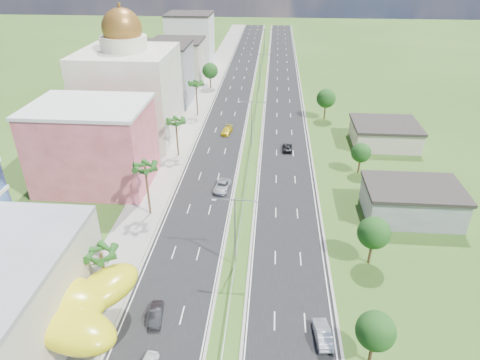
# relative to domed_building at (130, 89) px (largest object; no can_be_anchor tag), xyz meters

# --- Properties ---
(ground) EXTENTS (500.00, 500.00, 0.00)m
(ground) POSITION_rel_domed_building_xyz_m (28.00, -55.00, -11.35)
(ground) COLOR #2D5119
(ground) RESTS_ON ground
(road_left) EXTENTS (11.00, 260.00, 0.04)m
(road_left) POSITION_rel_domed_building_xyz_m (20.50, 35.00, -11.33)
(road_left) COLOR black
(road_left) RESTS_ON ground
(road_right) EXTENTS (11.00, 260.00, 0.04)m
(road_right) POSITION_rel_domed_building_xyz_m (35.50, 35.00, -11.33)
(road_right) COLOR black
(road_right) RESTS_ON ground
(sidewalk_left) EXTENTS (7.00, 260.00, 0.12)m
(sidewalk_left) POSITION_rel_domed_building_xyz_m (11.00, 35.00, -11.29)
(sidewalk_left) COLOR gray
(sidewalk_left) RESTS_ON ground
(median_guardrail) EXTENTS (0.10, 216.06, 0.76)m
(median_guardrail) POSITION_rel_domed_building_xyz_m (28.00, 16.99, -10.74)
(median_guardrail) COLOR gray
(median_guardrail) RESTS_ON ground
(streetlight_median_b) EXTENTS (6.04, 0.25, 11.00)m
(streetlight_median_b) POSITION_rel_domed_building_xyz_m (28.00, -45.00, -4.61)
(streetlight_median_b) COLOR gray
(streetlight_median_b) RESTS_ON ground
(streetlight_median_c) EXTENTS (6.04, 0.25, 11.00)m
(streetlight_median_c) POSITION_rel_domed_building_xyz_m (28.00, -5.00, -4.61)
(streetlight_median_c) COLOR gray
(streetlight_median_c) RESTS_ON ground
(streetlight_median_d) EXTENTS (6.04, 0.25, 11.00)m
(streetlight_median_d) POSITION_rel_domed_building_xyz_m (28.00, 40.00, -4.61)
(streetlight_median_d) COLOR gray
(streetlight_median_d) RESTS_ON ground
(streetlight_median_e) EXTENTS (6.04, 0.25, 11.00)m
(streetlight_median_e) POSITION_rel_domed_building_xyz_m (28.00, 85.00, -4.61)
(streetlight_median_e) COLOR gray
(streetlight_median_e) RESTS_ON ground
(lime_canopy) EXTENTS (18.00, 15.00, 7.40)m
(lime_canopy) POSITION_rel_domed_building_xyz_m (8.00, -59.00, -6.36)
(lime_canopy) COLOR gold
(lime_canopy) RESTS_ON ground
(pink_shophouse) EXTENTS (20.00, 15.00, 15.00)m
(pink_shophouse) POSITION_rel_domed_building_xyz_m (0.00, -23.00, -3.85)
(pink_shophouse) COLOR #B44A4D
(pink_shophouse) RESTS_ON ground
(domed_building) EXTENTS (20.00, 20.00, 28.70)m
(domed_building) POSITION_rel_domed_building_xyz_m (0.00, 0.00, 0.00)
(domed_building) COLOR beige
(domed_building) RESTS_ON ground
(midrise_grey) EXTENTS (16.00, 15.00, 16.00)m
(midrise_grey) POSITION_rel_domed_building_xyz_m (1.00, 25.00, -3.35)
(midrise_grey) COLOR gray
(midrise_grey) RESTS_ON ground
(midrise_beige) EXTENTS (16.00, 15.00, 13.00)m
(midrise_beige) POSITION_rel_domed_building_xyz_m (1.00, 47.00, -4.85)
(midrise_beige) COLOR #B6AB96
(midrise_beige) RESTS_ON ground
(midrise_white) EXTENTS (16.00, 15.00, 18.00)m
(midrise_white) POSITION_rel_domed_building_xyz_m (1.00, 70.00, -2.35)
(midrise_white) COLOR silver
(midrise_white) RESTS_ON ground
(shed_near) EXTENTS (15.00, 10.00, 5.00)m
(shed_near) POSITION_rel_domed_building_xyz_m (56.00, -30.00, -8.85)
(shed_near) COLOR gray
(shed_near) RESTS_ON ground
(shed_far) EXTENTS (14.00, 12.00, 4.40)m
(shed_far) POSITION_rel_domed_building_xyz_m (58.00, -0.00, -9.15)
(shed_far) COLOR #B6AB96
(shed_far) RESTS_ON ground
(palm_tree_b) EXTENTS (3.60, 3.60, 8.10)m
(palm_tree_b) POSITION_rel_domed_building_xyz_m (12.50, -53.00, -4.29)
(palm_tree_b) COLOR #47301C
(palm_tree_b) RESTS_ON ground
(palm_tree_c) EXTENTS (3.60, 3.60, 9.60)m
(palm_tree_c) POSITION_rel_domed_building_xyz_m (12.50, -33.00, -2.85)
(palm_tree_c) COLOR #47301C
(palm_tree_c) RESTS_ON ground
(palm_tree_d) EXTENTS (3.60, 3.60, 8.60)m
(palm_tree_d) POSITION_rel_domed_building_xyz_m (12.50, -10.00, -3.81)
(palm_tree_d) COLOR #47301C
(palm_tree_d) RESTS_ON ground
(palm_tree_e) EXTENTS (3.60, 3.60, 9.40)m
(palm_tree_e) POSITION_rel_domed_building_xyz_m (12.50, 15.00, -3.05)
(palm_tree_e) COLOR #47301C
(palm_tree_e) RESTS_ON ground
(leafy_tree_lfar) EXTENTS (4.90, 4.90, 8.05)m
(leafy_tree_lfar) POSITION_rel_domed_building_xyz_m (12.50, 40.00, -5.78)
(leafy_tree_lfar) COLOR #47301C
(leafy_tree_lfar) RESTS_ON ground
(leafy_tree_ra) EXTENTS (4.20, 4.20, 6.90)m
(leafy_tree_ra) POSITION_rel_domed_building_xyz_m (44.00, -60.00, -6.58)
(leafy_tree_ra) COLOR #47301C
(leafy_tree_ra) RESTS_ON ground
(leafy_tree_rb) EXTENTS (4.55, 4.55, 7.47)m
(leafy_tree_rb) POSITION_rel_domed_building_xyz_m (47.00, -43.00, -6.18)
(leafy_tree_rb) COLOR #47301C
(leafy_tree_rb) RESTS_ON ground
(leafy_tree_rc) EXTENTS (3.85, 3.85, 6.33)m
(leafy_tree_rc) POSITION_rel_domed_building_xyz_m (50.00, -15.00, -6.98)
(leafy_tree_rc) COLOR #47301C
(leafy_tree_rc) RESTS_ON ground
(leafy_tree_rd) EXTENTS (4.90, 4.90, 8.05)m
(leafy_tree_rd) POSITION_rel_domed_building_xyz_m (46.00, 15.00, -5.78)
(leafy_tree_rd) COLOR #47301C
(leafy_tree_rd) RESTS_ON ground
(car_dark_left) EXTENTS (2.01, 4.40, 1.40)m
(car_dark_left) POSITION_rel_domed_building_xyz_m (19.37, -55.79, -10.62)
(car_dark_left) COLOR black
(car_dark_left) RESTS_ON road_left
(car_silver_mid_left) EXTENTS (3.13, 5.77, 1.54)m
(car_silver_mid_left) POSITION_rel_domed_building_xyz_m (23.70, -23.98, -10.55)
(car_silver_mid_left) COLOR #A0A3A8
(car_silver_mid_left) RESTS_ON road_left
(car_yellow_far_left) EXTENTS (2.79, 5.23, 1.44)m
(car_yellow_far_left) POSITION_rel_domed_building_xyz_m (21.67, 3.13, -10.59)
(car_yellow_far_left) COLOR gold
(car_yellow_far_left) RESTS_ON road_left
(car_silver_right) EXTENTS (2.24, 5.02, 1.60)m
(car_silver_right) POSITION_rel_domed_building_xyz_m (39.17, -57.22, -10.51)
(car_silver_right) COLOR #B8BBC1
(car_silver_right) RESTS_ON road_right
(car_dark_far_right) EXTENTS (2.16, 4.62, 1.28)m
(car_dark_far_right) POSITION_rel_domed_building_xyz_m (36.03, -5.41, -10.67)
(car_dark_far_right) COLOR black
(car_dark_far_right) RESTS_ON road_right
(motorcycle) EXTENTS (0.92, 2.10, 1.30)m
(motorcycle) POSITION_rel_domed_building_xyz_m (18.12, -55.98, -10.67)
(motorcycle) COLOR black
(motorcycle) RESTS_ON road_left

